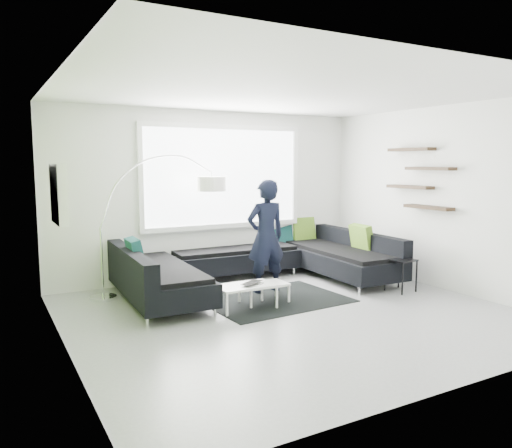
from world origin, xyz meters
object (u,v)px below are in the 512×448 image
at_px(coffee_table, 255,294).
at_px(laptop, 255,284).
at_px(side_table, 401,275).
at_px(arc_lamp, 101,228).
at_px(sectional_sofa, 254,262).
at_px(person, 266,237).

height_order(coffee_table, laptop, laptop).
bearing_deg(side_table, arc_lamp, 156.67).
bearing_deg(arc_lamp, side_table, -17.63).
distance_m(sectional_sofa, person, 0.60).
relative_size(sectional_sofa, side_table, 8.54).
relative_size(sectional_sofa, coffee_table, 4.22).
height_order(coffee_table, arc_lamp, arc_lamp).
xyz_separation_m(side_table, laptop, (-2.37, 0.27, 0.09)).
bearing_deg(arc_lamp, sectional_sofa, -4.35).
height_order(arc_lamp, side_table, arc_lamp).
xyz_separation_m(arc_lamp, side_table, (4.04, -1.74, -0.78)).
distance_m(coffee_table, arc_lamp, 2.37).
bearing_deg(coffee_table, person, 49.04).
distance_m(coffee_table, person, 1.01).
distance_m(arc_lamp, laptop, 2.33).
bearing_deg(sectional_sofa, coffee_table, -116.21).
bearing_deg(person, arc_lamp, -19.01).
height_order(sectional_sofa, arc_lamp, arc_lamp).
xyz_separation_m(coffee_table, arc_lamp, (-1.74, 1.35, 0.87)).
bearing_deg(coffee_table, sectional_sofa, 62.09).
bearing_deg(side_table, person, 152.24).
bearing_deg(person, coffee_table, 49.19).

